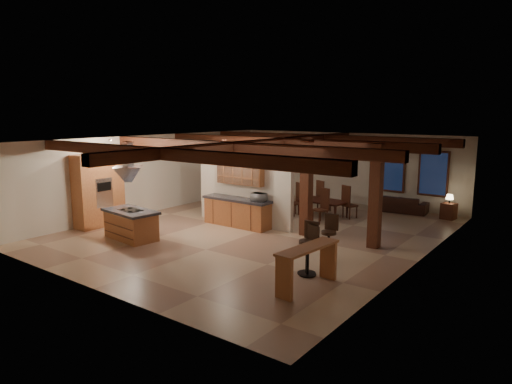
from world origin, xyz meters
The scene contains 23 objects.
ground centered at (0.00, 0.00, 0.00)m, with size 12.00×12.00×0.00m, color tan.
room_walls centered at (0.00, 0.00, 1.78)m, with size 12.00×12.00×12.00m.
ceiling_beams centered at (0.00, 0.00, 2.76)m, with size 10.00×12.00×0.28m.
timber_posts centered at (2.50, 0.50, 1.76)m, with size 2.50×0.30×2.90m.
partition_wall centered at (-1.00, 0.50, 1.10)m, with size 3.80×0.18×2.20m, color silver.
pantry_cabinet centered at (-4.67, -2.60, 1.20)m, with size 0.67×1.60×2.40m.
back_counter centered at (-1.00, 0.11, 0.48)m, with size 2.50×0.66×0.94m.
upper_display_cabinet centered at (-1.00, 0.31, 1.85)m, with size 1.80×0.36×0.95m.
range_hood centered at (-2.54, -3.00, 1.78)m, with size 1.10×1.10×1.40m.
back_windows centered at (2.80, 5.93, 1.50)m, with size 2.70×0.07×1.70m.
framed_art centered at (-1.50, 5.94, 1.70)m, with size 0.65×0.05×0.85m.
recessed_cans centered at (-2.53, -1.93, 2.87)m, with size 3.16×2.46×0.03m.
kitchen_island centered at (-2.54, -3.00, 0.45)m, with size 1.89×1.16×0.89m.
dining_table centered at (0.59, 3.02, 0.30)m, with size 1.73×0.96×0.61m, color #3E180F.
sofa centered at (2.54, 5.50, 0.30)m, with size 2.05×0.80×0.60m, color black.
microwave centered at (-0.10, 0.11, 1.07)m, with size 0.47×0.32×0.26m, color #B2B1B6.
bar_counter centered at (3.64, -3.22, 0.63)m, with size 0.61×1.80×0.93m.
side_table centered at (4.37, 5.36, 0.28)m, with size 0.46×0.46×0.57m, color #39150E.
table_lamp centered at (4.37, 5.36, 0.79)m, with size 0.27×0.27×0.31m.
bar_stool_a centered at (3.27, -2.50, 0.59)m, with size 0.41×0.43×1.15m.
bar_stool_b centered at (3.19, -2.43, 0.63)m, with size 0.43×0.43×1.23m.
bar_stool_c centered at (3.16, -1.32, 0.61)m, with size 0.42×0.43×1.20m.
dining_chairs centered at (0.59, 3.02, 0.61)m, with size 2.33×2.33×1.19m.
Camera 1 is at (8.33, -11.33, 3.73)m, focal length 32.00 mm.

